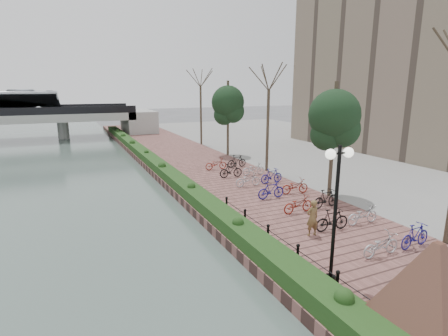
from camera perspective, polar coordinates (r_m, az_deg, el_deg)
promenade at (r=26.43m, az=-2.20°, el=-1.07°), size 8.00×75.00×0.50m
inland_pavement at (r=35.55m, az=22.42°, el=1.59°), size 24.00×75.00×0.50m
hedge at (r=27.62m, az=-10.73°, el=0.49°), size 1.10×56.00×0.60m
chain_fence at (r=12.31m, az=14.77°, el=-15.55°), size 0.10×14.10×0.70m
granite_monument at (r=10.37m, az=30.81°, el=-16.83°), size 4.92×4.92×2.56m
lamppost at (r=11.35m, az=18.02°, el=-2.47°), size 1.02×0.32×4.45m
pedestrian at (r=15.34m, az=14.23°, el=-7.89°), size 0.59×0.41×1.58m
bicycle_parking at (r=20.55m, az=9.61°, el=-3.26°), size 2.40×17.32×1.00m
street_trees at (r=23.54m, az=11.37°, el=5.47°), size 3.20×37.12×6.80m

